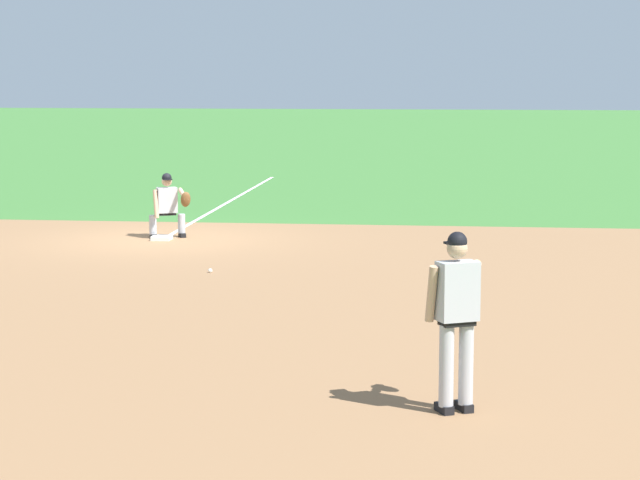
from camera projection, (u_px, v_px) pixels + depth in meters
The scene contains 7 objects.
ground_plane at pixel (162, 240), 25.35m from camera, with size 160.00×160.00×0.00m, color #3D7533.
infield_dirt_patch at pixel (260, 297), 19.01m from camera, with size 18.00×18.00×0.01m, color #936B47.
foul_line_stripe at pixel (229, 201), 32.55m from camera, with size 14.65×0.10×0.00m, color white.
first_base_bag at pixel (162, 238), 25.34m from camera, with size 0.38×0.38×0.09m, color white.
baseball at pixel (210, 271), 21.31m from camera, with size 0.07×0.07×0.07m, color white.
pitcher at pixel (457, 310), 12.58m from camera, with size 0.83×0.59×1.86m.
first_baseman at pixel (169, 203), 25.54m from camera, with size 0.84×0.99×1.34m.
Camera 1 is at (-24.56, -6.12, 3.49)m, focal length 70.00 mm.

